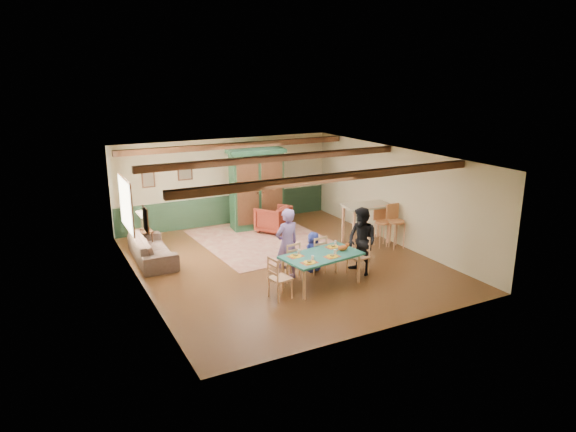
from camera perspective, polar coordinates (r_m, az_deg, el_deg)
name	(u,v)px	position (r m, az deg, el deg)	size (l,w,h in m)	color
floor	(284,263)	(13.06, -0.46, -5.19)	(8.00, 8.00, 0.00)	#492814
wall_back	(226,182)	(16.21, -6.91, 3.81)	(7.00, 0.02, 2.70)	beige
wall_left	(140,231)	(11.55, -16.15, -1.57)	(0.02, 8.00, 2.70)	beige
wall_right	(396,196)	(14.52, 11.95, 2.18)	(0.02, 8.00, 2.70)	beige
ceiling	(284,157)	(12.36, -0.49, 6.59)	(7.00, 8.00, 0.02)	white
wainscot_back	(227,210)	(16.40, -6.78, 0.72)	(6.95, 0.03, 0.90)	#1C3321
ceiling_beam_front	(335,177)	(10.41, 5.28, 4.30)	(6.95, 0.16, 0.16)	#331C0E
ceiling_beam_mid	(276,158)	(12.72, -1.31, 6.44)	(6.95, 0.16, 0.16)	#331C0E
ceiling_beam_back	(237,145)	(15.08, -5.70, 7.82)	(6.95, 0.16, 0.16)	#331C0E
window_left	(126,204)	(13.12, -17.61, 1.25)	(0.06, 1.60, 1.30)	white
picture_left_wall	(146,219)	(10.88, -15.51, -0.38)	(0.04, 0.42, 0.52)	gray
picture_back_a	(185,171)	(15.70, -11.38, 4.90)	(0.45, 0.04, 0.55)	gray
picture_back_b	(148,180)	(15.47, -15.26, 3.93)	(0.38, 0.04, 0.48)	gray
dining_table	(321,270)	(11.61, 3.72, -6.01)	(1.76, 0.98, 0.73)	#216B5E
dining_chair_far_left	(289,261)	(11.87, 0.09, -4.97)	(0.41, 0.43, 0.93)	tan
dining_chair_far_right	(315,254)	(12.32, 3.06, -4.22)	(0.41, 0.43, 0.93)	tan
dining_chair_end_left	(280,277)	(10.94, -0.87, -6.82)	(0.41, 0.43, 0.93)	tan
dining_chair_end_right	(358,256)	(12.28, 7.81, -4.41)	(0.41, 0.43, 0.93)	tan
person_man	(287,244)	(11.80, -0.13, -3.14)	(0.62, 0.40, 1.69)	#7D62A9
person_woman	(362,241)	(12.23, 8.20, -2.80)	(0.79, 0.61, 1.62)	black
person_child	(313,252)	(12.36, 2.83, -4.00)	(0.48, 0.31, 0.98)	navy
cat	(343,247)	(11.71, 6.11, -3.49)	(0.35, 0.14, 0.18)	#C55B22
place_setting_near_left	(309,260)	(10.96, 2.39, -4.96)	(0.39, 0.29, 0.11)	yellow
place_setting_near_center	(332,254)	(11.34, 4.93, -4.28)	(0.39, 0.29, 0.11)	yellow
place_setting_far_left	(296,254)	(11.33, 0.86, -4.26)	(0.39, 0.29, 0.11)	yellow
place_setting_far_right	(333,245)	(11.96, 5.01, -3.21)	(0.39, 0.29, 0.11)	yellow
area_rug	(263,240)	(14.78, -2.81, -2.67)	(3.36, 3.99, 0.01)	beige
armoire	(257,189)	(15.67, -3.52, 3.00)	(1.73, 0.69, 2.44)	black
armchair	(273,219)	(15.41, -1.66, -0.33)	(0.86, 0.89, 0.81)	#4F140F
sofa	(152,249)	(13.54, -14.88, -3.52)	(2.20, 0.86, 0.64)	#3E2E27
end_table	(144,240)	(14.35, -15.76, -2.64)	(0.47, 0.47, 0.57)	#331C0E
table_lamp	(142,221)	(14.19, -15.92, -0.52)	(0.29, 0.29, 0.53)	#CFB886
counter_table	(366,224)	(14.55, 8.72, -0.86)	(1.33, 0.78, 1.11)	beige
bar_stool_left	(382,227)	(14.32, 10.43, -1.21)	(0.39, 0.43, 1.11)	#CE8550
bar_stool_right	(396,227)	(14.25, 11.92, -1.17)	(0.43, 0.47, 1.21)	#CE8550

